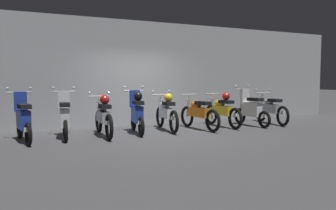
% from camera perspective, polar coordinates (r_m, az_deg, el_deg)
% --- Properties ---
extents(ground_plane, '(80.00, 80.00, 0.00)m').
position_cam_1_polar(ground_plane, '(9.09, -1.91, -4.92)').
color(ground_plane, '#424244').
extents(back_wall, '(16.56, 0.30, 3.35)m').
position_cam_1_polar(back_wall, '(10.84, -6.02, 5.42)').
color(back_wall, '#9EA0A3').
rests_on(back_wall, ground).
extents(motorbike_slot_1, '(0.58, 1.68, 1.29)m').
position_cam_1_polar(motorbike_slot_1, '(8.53, -23.63, -2.31)').
color(motorbike_slot_1, black).
rests_on(motorbike_slot_1, ground).
extents(motorbike_slot_2, '(0.59, 1.68, 1.29)m').
position_cam_1_polar(motorbike_slot_2, '(8.75, -17.34, -1.99)').
color(motorbike_slot_2, black).
rests_on(motorbike_slot_2, ground).
extents(motorbike_slot_3, '(0.59, 1.95, 1.15)m').
position_cam_1_polar(motorbike_slot_3, '(8.76, -11.05, -1.86)').
color(motorbike_slot_3, black).
rests_on(motorbike_slot_3, ground).
extents(motorbike_slot_4, '(0.58, 1.67, 1.29)m').
position_cam_1_polar(motorbike_slot_4, '(9.13, -5.37, -1.31)').
color(motorbike_slot_4, black).
rests_on(motorbike_slot_4, ground).
extents(motorbike_slot_5, '(0.59, 1.95, 1.15)m').
position_cam_1_polar(motorbike_slot_5, '(9.60, -0.28, -1.25)').
color(motorbike_slot_5, black).
rests_on(motorbike_slot_5, ground).
extents(motorbike_slot_6, '(0.56, 1.95, 1.03)m').
position_cam_1_polar(motorbike_slot_6, '(9.84, 5.29, -1.36)').
color(motorbike_slot_6, black).
rests_on(motorbike_slot_6, ground).
extents(motorbike_slot_7, '(0.56, 1.95, 1.08)m').
position_cam_1_polar(motorbike_slot_7, '(10.49, 9.32, -0.85)').
color(motorbike_slot_7, black).
rests_on(motorbike_slot_7, ground).
extents(motorbike_slot_8, '(0.59, 1.68, 1.29)m').
position_cam_1_polar(motorbike_slot_8, '(10.90, 14.03, -0.72)').
color(motorbike_slot_8, black).
rests_on(motorbike_slot_8, ground).
extents(motorbike_slot_9, '(0.59, 1.94, 1.15)m').
position_cam_1_polar(motorbike_slot_9, '(11.63, 17.26, -0.65)').
color(motorbike_slot_9, black).
rests_on(motorbike_slot_9, ground).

